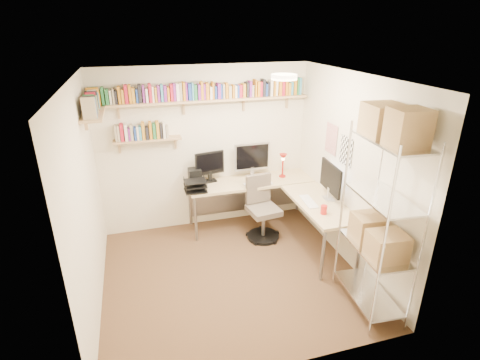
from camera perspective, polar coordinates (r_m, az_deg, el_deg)
name	(u,v)px	position (r m, az deg, el deg)	size (l,w,h in m)	color
ground	(232,275)	(5.03, -1.30, -14.20)	(3.20, 3.20, 0.00)	#4A2E20
room_shell	(231,163)	(4.29, -1.43, 2.60)	(3.24, 3.04, 2.52)	beige
wall_shelves	(176,102)	(5.32, -9.68, 11.61)	(3.12, 1.09, 0.80)	tan
corner_desk	(260,187)	(5.62, 3.00, -1.06)	(2.05, 2.00, 1.33)	beige
office_chair	(262,212)	(5.64, 3.37, -4.94)	(0.51, 0.51, 0.97)	black
wire_rack	(384,187)	(4.06, 21.15, -1.07)	(0.52, 0.94, 2.34)	silver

